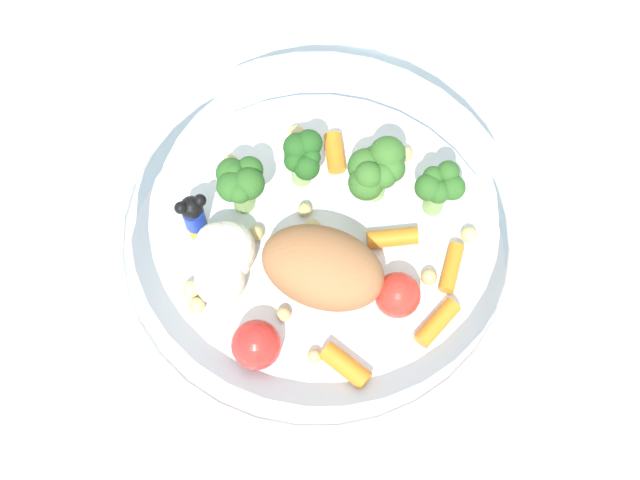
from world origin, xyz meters
name	(u,v)px	position (x,y,z in m)	size (l,w,h in m)	color
ground_plane	(317,264)	(0.00, 0.00, 0.00)	(2.40, 2.40, 0.00)	silver
food_container	(314,241)	(0.00, 0.00, 0.03)	(0.25, 0.25, 0.06)	white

